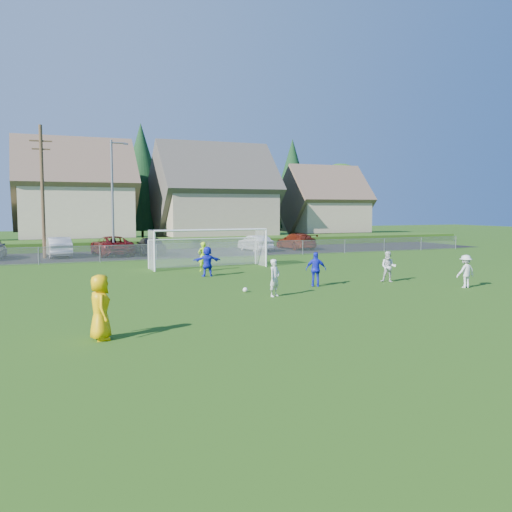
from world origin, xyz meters
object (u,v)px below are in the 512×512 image
at_px(player_white_c, 466,271).
at_px(player_blue_a, 316,269).
at_px(car_f, 255,243).
at_px(soccer_goal, 208,242).
at_px(soccer_ball, 245,290).
at_px(car_c, 112,246).
at_px(referee, 100,307).
at_px(player_white_b, 388,267).
at_px(car_b, 59,247).
at_px(car_d, 150,246).
at_px(player_white_a, 275,278).
at_px(player_blue_b, 207,261).
at_px(goalkeeper, 203,257).
at_px(car_g, 296,241).

height_order(player_white_c, player_blue_a, player_blue_a).
distance_m(car_f, soccer_goal, 13.55).
xyz_separation_m(soccer_ball, car_c, (-2.89, 21.88, 0.67)).
relative_size(referee, player_white_b, 1.20).
bearing_deg(car_b, car_d, 169.04).
height_order(player_blue_a, car_f, player_blue_a).
height_order(referee, player_white_b, referee).
bearing_deg(car_c, car_b, -8.39).
bearing_deg(player_white_b, soccer_goal, 166.52).
distance_m(player_white_a, car_b, 24.93).
distance_m(soccer_ball, car_b, 23.19).
bearing_deg(player_blue_a, car_c, -45.46).
bearing_deg(car_b, player_white_b, 121.61).
xyz_separation_m(player_white_c, player_blue_b, (-10.10, 8.94, 0.05)).
bearing_deg(player_white_a, car_c, 69.07).
bearing_deg(goalkeeper, soccer_goal, -133.61).
bearing_deg(player_blue_b, car_d, -82.69).
bearing_deg(player_white_c, soccer_goal, -57.87).
bearing_deg(player_white_c, referee, 11.35).
relative_size(player_white_a, player_blue_b, 0.97).
bearing_deg(car_f, soccer_ball, 61.20).
distance_m(soccer_ball, car_c, 22.08).
bearing_deg(soccer_ball, car_f, 66.24).
bearing_deg(soccer_goal, car_f, 54.28).
bearing_deg(car_d, soccer_goal, 100.12).
distance_m(car_f, car_g, 4.47).
height_order(goalkeeper, car_b, goalkeeper).
distance_m(player_white_a, car_d, 22.73).
height_order(soccer_ball, car_b, car_b).
bearing_deg(car_c, goalkeeper, 100.21).
relative_size(player_white_b, car_f, 0.38).
height_order(player_blue_b, soccer_goal, soccer_goal).
bearing_deg(car_b, player_blue_b, 111.14).
height_order(goalkeeper, car_d, goalkeeper).
xyz_separation_m(soccer_ball, player_white_c, (10.26, -2.79, 0.68)).
height_order(car_c, car_f, car_c).
distance_m(player_white_c, player_blue_b, 13.49).
xyz_separation_m(player_white_b, car_d, (-8.01, 20.88, -0.08)).
xyz_separation_m(soccer_ball, car_d, (0.03, 21.12, 0.60)).
xyz_separation_m(player_blue_b, car_c, (-3.05, 15.73, -0.06)).
xyz_separation_m(goalkeeper, car_g, (13.18, 13.52, -0.15)).
relative_size(player_white_b, player_blue_a, 0.95).
bearing_deg(player_white_c, goalkeeper, -51.18).
relative_size(soccer_ball, player_blue_b, 0.13).
relative_size(goalkeeper, car_c, 0.32).
bearing_deg(player_white_c, player_blue_b, -42.68).
xyz_separation_m(player_white_c, goalkeeper, (-9.59, 11.44, 0.09)).
height_order(soccer_ball, referee, referee).
xyz_separation_m(player_white_b, car_c, (-10.93, 21.63, -0.02)).
distance_m(referee, goalkeeper, 17.18).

